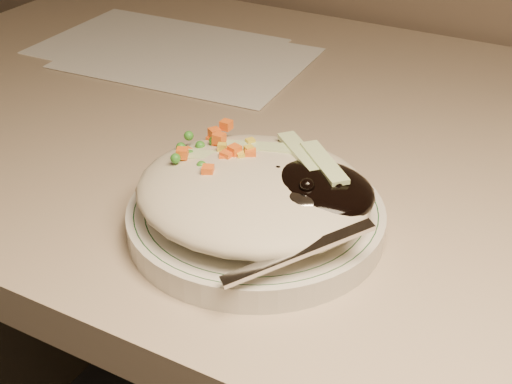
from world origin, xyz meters
The scene contains 5 objects.
desk centered at (0.00, 1.38, 0.54)m, with size 1.40×0.70×0.74m.
plate centered at (-0.08, 1.19, 0.75)m, with size 0.21×0.21×0.02m, color silver.
plate_rim centered at (-0.08, 1.19, 0.76)m, with size 0.20×0.20×0.00m.
meal centered at (-0.08, 1.19, 0.78)m, with size 0.21×0.19×0.05m.
papers centered at (-0.38, 1.49, 0.74)m, with size 0.37×0.24×0.00m.
Camera 1 is at (0.16, 0.76, 1.08)m, focal length 50.00 mm.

